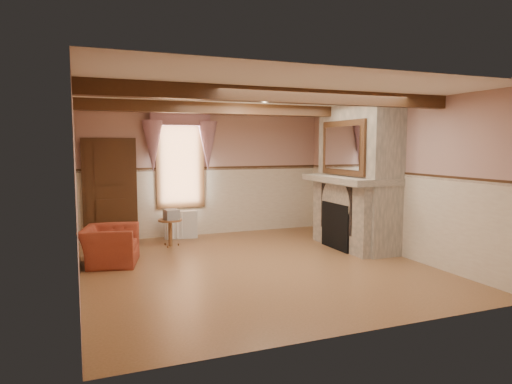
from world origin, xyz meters
name	(u,v)px	position (x,y,z in m)	size (l,w,h in m)	color
floor	(255,266)	(0.00, 0.00, 0.00)	(5.50, 6.00, 0.01)	brown
ceiling	(254,97)	(0.00, 0.00, 2.80)	(5.50, 6.00, 0.01)	silver
wall_back	(206,173)	(0.00, 3.00, 1.40)	(5.50, 0.02, 2.80)	tan
wall_front	(359,204)	(0.00, -3.00, 1.40)	(5.50, 0.02, 2.80)	tan
wall_left	(76,188)	(-2.75, 0.00, 1.40)	(0.02, 6.00, 2.80)	tan
wall_right	(391,178)	(2.75, 0.00, 1.40)	(0.02, 6.00, 2.80)	tan
wainscot	(255,222)	(0.00, 0.00, 0.75)	(5.50, 6.00, 1.50)	beige
chair_rail	(255,177)	(0.00, 0.00, 1.50)	(5.50, 6.00, 0.08)	black
firebox	(338,226)	(2.00, 0.60, 0.45)	(0.20, 0.95, 0.90)	black
armchair	(110,245)	(-2.25, 0.99, 0.32)	(0.99, 0.87, 0.65)	maroon
side_table	(170,233)	(-1.03, 2.01, 0.28)	(0.47, 0.47, 0.55)	brown
book_stack	(171,214)	(-1.01, 1.97, 0.65)	(0.26, 0.32, 0.20)	#B7AD8C
radiator	(181,225)	(-0.67, 2.70, 0.30)	(0.70, 0.18, 0.60)	silver
bowl	(356,174)	(2.24, 0.42, 1.47)	(0.38, 0.38, 0.09)	brown
mantel_clock	(329,169)	(2.24, 1.40, 1.52)	(0.14, 0.24, 0.20)	black
oil_lamp	(343,168)	(2.24, 0.88, 1.56)	(0.11, 0.11, 0.28)	#B77333
candle_red	(371,174)	(2.24, -0.09, 1.50)	(0.06, 0.06, 0.16)	#B32E16
jar_yellow	(365,175)	(2.24, 0.10, 1.48)	(0.06, 0.06, 0.12)	gold
fireplace	(358,177)	(2.42, 0.60, 1.40)	(0.85, 2.00, 2.80)	gray
mantel	(350,179)	(2.24, 0.60, 1.36)	(1.05, 2.05, 0.12)	gray
overmantel_mirror	(343,148)	(2.06, 0.60, 1.97)	(0.06, 1.44, 1.04)	silver
door	(110,192)	(-2.10, 2.94, 1.05)	(1.10, 0.10, 2.10)	black
window	(180,162)	(-0.60, 2.97, 1.65)	(1.06, 0.08, 2.02)	white
window_drapes	(181,135)	(-0.60, 2.88, 2.25)	(1.30, 0.14, 1.40)	gray
ceiling_beam_front	(286,96)	(0.00, -1.20, 2.70)	(5.50, 0.18, 0.20)	black
ceiling_beam_back	(231,109)	(0.00, 1.20, 2.70)	(5.50, 0.18, 0.20)	black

